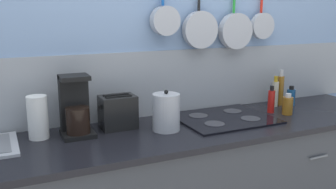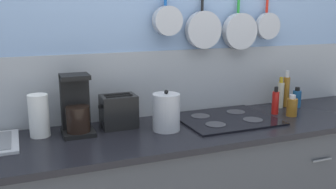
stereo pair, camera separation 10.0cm
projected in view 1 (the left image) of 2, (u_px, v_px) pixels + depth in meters
wall_back at (165, 59)px, 2.44m from camera, size 7.20×0.15×2.60m
countertop at (190, 130)px, 2.21m from camera, size 2.90×0.65×0.03m
paper_towel_roll at (38, 117)px, 1.99m from camera, size 0.11×0.11×0.23m
coffee_maker at (76, 111)px, 2.05m from camera, size 0.17×0.19×0.33m
toaster at (118, 112)px, 2.17m from camera, size 0.22×0.15×0.20m
kettle at (166, 112)px, 2.13m from camera, size 0.16×0.16×0.24m
cooktop at (224, 118)px, 2.37m from camera, size 0.58×0.49×0.01m
bottle_dish_soap at (271, 101)px, 2.51m from camera, size 0.05×0.05×0.18m
bottle_sesame_oil at (288, 105)px, 2.47m from camera, size 0.07×0.07×0.14m
bottle_hot_sauce at (275, 93)px, 2.67m from camera, size 0.05×0.05×0.22m
bottle_vinegar at (280, 90)px, 2.70m from camera, size 0.05×0.05×0.26m
bottle_cooking_wine at (291, 97)px, 2.70m from camera, size 0.06×0.06×0.14m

